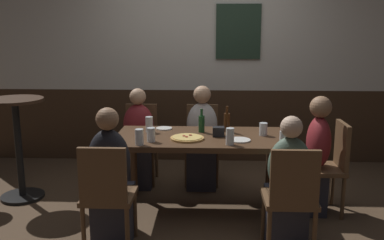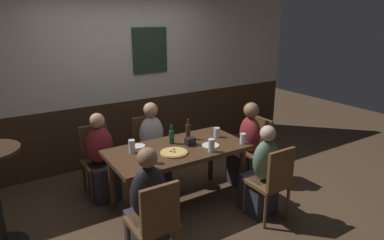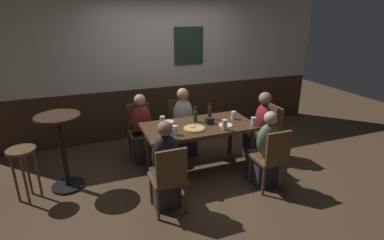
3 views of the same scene
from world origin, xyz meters
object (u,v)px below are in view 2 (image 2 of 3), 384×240
(pint_glass_pale, at_px, (152,158))
(person_right_near, at_px, (262,177))
(pint_glass_stout, at_px, (217,133))
(chair_right_near, at_px, (272,180))
(chair_mid_far, at_px, (148,145))
(person_left_near, at_px, (147,213))
(tumbler_water, at_px, (149,163))
(highball_clear, at_px, (243,139))
(chair_left_far, at_px, (98,156))
(condiment_caddy, at_px, (190,141))
(pint_glass_amber, at_px, (132,147))
(dining_table, at_px, (178,155))
(chair_left_near, at_px, (155,220))
(person_head_east, at_px, (246,150))
(person_left_far, at_px, (102,163))
(beer_bottle_green, at_px, (172,136))
(chair_head_east, at_px, (256,146))
(beer_glass_half, at_px, (211,146))
(plate_white_small, at_px, (138,146))
(pizza, at_px, (174,152))
(person_mid_far, at_px, (154,150))
(beer_bottle_brown, at_px, (188,131))
(plate_white_large, at_px, (211,145))

(pint_glass_pale, bearing_deg, person_right_near, -21.08)
(pint_glass_stout, bearing_deg, chair_right_near, -82.51)
(chair_mid_far, height_order, person_left_near, person_left_near)
(tumbler_water, bearing_deg, highball_clear, 1.84)
(chair_left_far, xyz_separation_m, condiment_caddy, (0.88, -0.83, 0.29))
(chair_left_far, distance_m, pint_glass_amber, 0.78)
(dining_table, bearing_deg, pint_glass_stout, 5.02)
(chair_left_far, bearing_deg, chair_left_near, -90.00)
(person_head_east, xyz_separation_m, person_left_far, (-1.77, 0.66, -0.02))
(tumbler_water, xyz_separation_m, beer_bottle_green, (0.53, 0.50, 0.02))
(chair_head_east, bearing_deg, person_left_near, -161.02)
(pint_glass_amber, relative_size, beer_glass_half, 1.02)
(condiment_caddy, bearing_deg, plate_white_small, 152.80)
(person_left_near, distance_m, condiment_caddy, 1.14)
(pint_glass_amber, bearing_deg, beer_bottle_green, 1.80)
(pizza, height_order, pint_glass_amber, pint_glass_amber)
(plate_white_small, xyz_separation_m, condiment_caddy, (0.54, -0.28, 0.04))
(chair_head_east, height_order, chair_right_near, same)
(chair_mid_far, height_order, person_head_east, person_head_east)
(person_mid_far, relative_size, beer_bottle_brown, 4.42)
(pint_glass_stout, distance_m, beer_bottle_brown, 0.37)
(chair_left_far, height_order, pizza, chair_left_far)
(chair_mid_far, bearing_deg, chair_right_near, -66.79)
(beer_bottle_green, bearing_deg, condiment_caddy, -45.20)
(chair_left_far, distance_m, plate_white_small, 0.69)
(plate_white_large, bearing_deg, pint_glass_pale, -175.37)
(person_mid_far, height_order, plate_white_small, person_mid_far)
(chair_left_near, distance_m, condiment_caddy, 1.24)
(person_head_east, relative_size, person_left_far, 1.03)
(chair_right_near, bearing_deg, person_right_near, 90.00)
(chair_right_near, bearing_deg, beer_glass_half, 130.18)
(chair_left_far, relative_size, beer_glass_half, 5.90)
(dining_table, height_order, chair_left_far, chair_left_far)
(dining_table, height_order, chair_left_near, chair_left_near)
(chair_left_far, height_order, condiment_caddy, chair_left_far)
(person_mid_far, xyz_separation_m, pint_glass_pale, (-0.44, -0.88, 0.32))
(person_left_far, bearing_deg, condiment_caddy, -37.15)
(person_head_east, bearing_deg, pint_glass_pale, -171.70)
(plate_white_small, bearing_deg, pizza, -57.31)
(tumbler_water, xyz_separation_m, plate_white_large, (0.88, 0.18, -0.06))
(chair_head_east, xyz_separation_m, pint_glass_stout, (-0.63, 0.05, 0.30))
(person_head_east, height_order, person_left_far, person_head_east)
(person_left_far, distance_m, pizza, 1.02)
(plate_white_large, xyz_separation_m, condiment_caddy, (-0.19, 0.15, 0.04))
(chair_head_east, distance_m, chair_left_near, 2.10)
(pint_glass_amber, xyz_separation_m, tumbler_water, (-0.02, -0.48, -0.00))
(pint_glass_pale, bearing_deg, person_left_near, -121.13)
(beer_glass_half, distance_m, beer_bottle_green, 0.53)
(pizza, bearing_deg, pint_glass_pale, -162.92)
(plate_white_small, bearing_deg, pint_glass_stout, -13.07)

